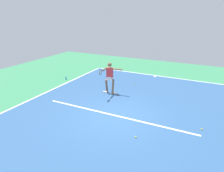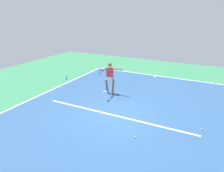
# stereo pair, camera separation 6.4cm
# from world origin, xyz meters

# --- Properties ---
(ground_plane) EXTENTS (22.74, 22.74, 0.00)m
(ground_plane) POSITION_xyz_m (0.00, 0.00, 0.00)
(ground_plane) COLOR #388456
(court_surface) EXTENTS (9.40, 13.41, 0.00)m
(court_surface) POSITION_xyz_m (0.00, 0.00, 0.00)
(court_surface) COLOR #2D5484
(court_surface) RESTS_ON ground_plane
(court_line_baseline_near) EXTENTS (9.40, 0.10, 0.01)m
(court_line_baseline_near) POSITION_xyz_m (0.00, -6.66, 0.00)
(court_line_baseline_near) COLOR white
(court_line_baseline_near) RESTS_ON ground_plane
(court_line_sideline_right) EXTENTS (0.10, 13.41, 0.01)m
(court_line_sideline_right) POSITION_xyz_m (4.65, 0.00, 0.00)
(court_line_sideline_right) COLOR white
(court_line_sideline_right) RESTS_ON ground_plane
(court_line_service) EXTENTS (7.05, 0.10, 0.01)m
(court_line_service) POSITION_xyz_m (0.00, 0.00, 0.00)
(court_line_service) COLOR white
(court_line_service) RESTS_ON ground_plane
(court_line_centre_mark) EXTENTS (0.10, 0.30, 0.01)m
(court_line_centre_mark) POSITION_xyz_m (0.00, -6.46, 0.00)
(court_line_centre_mark) COLOR white
(court_line_centre_mark) RESTS_ON ground_plane
(tennis_player) EXTENTS (1.11, 1.24, 1.76)m
(tennis_player) POSITION_xyz_m (1.38, -2.19, 1.01)
(tennis_player) COLOR brown
(tennis_player) RESTS_ON ground_plane
(tennis_ball_far_corner) EXTENTS (0.07, 0.07, 0.07)m
(tennis_ball_far_corner) POSITION_xyz_m (0.63, -4.09, 0.03)
(tennis_ball_far_corner) COLOR yellow
(tennis_ball_far_corner) RESTS_ON ground_plane
(tennis_ball_by_baseline) EXTENTS (0.07, 0.07, 0.07)m
(tennis_ball_by_baseline) POSITION_xyz_m (-1.42, 1.19, 0.03)
(tennis_ball_by_baseline) COLOR #C6E53D
(tennis_ball_by_baseline) RESTS_ON ground_plane
(tennis_ball_near_service_line) EXTENTS (0.07, 0.07, 0.07)m
(tennis_ball_near_service_line) POSITION_xyz_m (-3.51, -0.44, 0.03)
(tennis_ball_near_service_line) COLOR yellow
(tennis_ball_near_service_line) RESTS_ON ground_plane
(water_bottle) EXTENTS (0.07, 0.07, 0.22)m
(water_bottle) POSITION_xyz_m (5.11, -3.07, 0.11)
(water_bottle) COLOR blue
(water_bottle) RESTS_ON ground_plane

